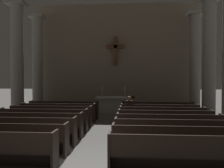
# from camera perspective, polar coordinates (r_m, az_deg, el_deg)

# --- Properties ---
(pew_left_row_2) EXTENTS (3.70, 0.50, 0.95)m
(pew_left_row_2) POSITION_cam_1_polar(r_m,az_deg,el_deg) (8.10, -23.03, -11.15)
(pew_left_row_2) COLOR black
(pew_left_row_2) RESTS_ON ground
(pew_left_row_3) EXTENTS (3.70, 0.50, 0.95)m
(pew_left_row_3) POSITION_cam_1_polar(r_m,az_deg,el_deg) (9.03, -19.85, -9.80)
(pew_left_row_3) COLOR black
(pew_left_row_3) RESTS_ON ground
(pew_left_row_4) EXTENTS (3.70, 0.50, 0.95)m
(pew_left_row_4) POSITION_cam_1_polar(r_m,az_deg,el_deg) (9.99, -17.30, -8.68)
(pew_left_row_4) COLOR black
(pew_left_row_4) RESTS_ON ground
(pew_left_row_5) EXTENTS (3.70, 0.50, 0.95)m
(pew_left_row_5) POSITION_cam_1_polar(r_m,az_deg,el_deg) (10.96, -15.20, -7.74)
(pew_left_row_5) COLOR black
(pew_left_row_5) RESTS_ON ground
(pew_left_row_6) EXTENTS (3.70, 0.50, 0.95)m
(pew_left_row_6) POSITION_cam_1_polar(r_m,az_deg,el_deg) (11.95, -13.46, -6.95)
(pew_left_row_6) COLOR black
(pew_left_row_6) RESTS_ON ground
(pew_left_row_7) EXTENTS (3.70, 0.50, 0.95)m
(pew_left_row_7) POSITION_cam_1_polar(r_m,az_deg,el_deg) (12.95, -11.98, -6.28)
(pew_left_row_7) COLOR black
(pew_left_row_7) RESTS_ON ground
(pew_left_row_8) EXTENTS (3.70, 0.50, 0.95)m
(pew_left_row_8) POSITION_cam_1_polar(r_m,az_deg,el_deg) (13.96, -10.73, -5.70)
(pew_left_row_8) COLOR black
(pew_left_row_8) RESTS_ON ground
(pew_right_row_1) EXTENTS (3.70, 0.50, 0.95)m
(pew_right_row_1) POSITION_cam_1_polar(r_m,az_deg,el_deg) (6.32, 16.70, -14.76)
(pew_right_row_1) COLOR black
(pew_right_row_1) RESTS_ON ground
(pew_right_row_2) EXTENTS (3.70, 0.50, 0.95)m
(pew_right_row_2) POSITION_cam_1_polar(r_m,az_deg,el_deg) (7.32, 14.94, -12.46)
(pew_right_row_2) COLOR black
(pew_right_row_2) RESTS_ON ground
(pew_right_row_3) EXTENTS (3.70, 0.50, 0.95)m
(pew_right_row_3) POSITION_cam_1_polar(r_m,az_deg,el_deg) (8.34, 13.63, -10.71)
(pew_right_row_3) COLOR black
(pew_right_row_3) RESTS_ON ground
(pew_right_row_4) EXTENTS (3.70, 0.50, 0.95)m
(pew_right_row_4) POSITION_cam_1_polar(r_m,az_deg,el_deg) (9.37, 12.62, -9.33)
(pew_right_row_4) COLOR black
(pew_right_row_4) RESTS_ON ground
(pew_right_row_5) EXTENTS (3.70, 0.50, 0.95)m
(pew_right_row_5) POSITION_cam_1_polar(r_m,az_deg,el_deg) (10.40, 11.81, -8.23)
(pew_right_row_5) COLOR black
(pew_right_row_5) RESTS_ON ground
(pew_right_row_6) EXTENTS (3.70, 0.50, 0.95)m
(pew_right_row_6) POSITION_cam_1_polar(r_m,az_deg,el_deg) (11.44, 11.15, -7.33)
(pew_right_row_6) COLOR black
(pew_right_row_6) RESTS_ON ground
(pew_right_row_7) EXTENTS (3.70, 0.50, 0.95)m
(pew_right_row_7) POSITION_cam_1_polar(r_m,az_deg,el_deg) (12.48, 10.60, -6.57)
(pew_right_row_7) COLOR black
(pew_right_row_7) RESTS_ON ground
(pew_right_row_8) EXTENTS (3.70, 0.50, 0.95)m
(pew_right_row_8) POSITION_cam_1_polar(r_m,az_deg,el_deg) (13.52, 10.14, -5.93)
(pew_right_row_8) COLOR black
(pew_right_row_8) RESTS_ON ground
(column_left_third) EXTENTS (1.03, 1.03, 6.30)m
(column_left_third) POSITION_cam_1_polar(r_m,az_deg,el_deg) (14.85, -20.50, 4.66)
(column_left_third) COLOR gray
(column_left_third) RESTS_ON ground
(column_right_third) EXTENTS (1.03, 1.03, 6.30)m
(column_right_third) POSITION_cam_1_polar(r_m,az_deg,el_deg) (13.99, 20.92, 4.85)
(column_right_third) COLOR gray
(column_right_third) RESTS_ON ground
(column_left_fourth) EXTENTS (1.03, 1.03, 6.30)m
(column_left_fourth) POSITION_cam_1_polar(r_m,az_deg,el_deg) (17.58, -16.35, 4.22)
(column_left_fourth) COLOR gray
(column_left_fourth) RESTS_ON ground
(column_right_fourth) EXTENTS (1.03, 1.03, 6.30)m
(column_right_fourth) POSITION_cam_1_polar(r_m,az_deg,el_deg) (16.87, 18.09, 4.31)
(column_right_fourth) COLOR gray
(column_right_fourth) RESTS_ON ground
(altar) EXTENTS (2.20, 0.90, 1.01)m
(altar) POSITION_cam_1_polar(r_m,az_deg,el_deg) (15.85, 0.31, -4.59)
(altar) COLOR #A8A399
(altar) RESTS_ON ground
(candlestick_left) EXTENTS (0.16, 0.16, 0.68)m
(candlestick_left) POSITION_cam_1_polar(r_m,az_deg,el_deg) (15.86, -2.21, -2.07)
(candlestick_left) COLOR #B79338
(candlestick_left) RESTS_ON altar
(candlestick_right) EXTENTS (0.16, 0.16, 0.68)m
(candlestick_right) POSITION_cam_1_polar(r_m,az_deg,el_deg) (15.75, 2.85, -2.10)
(candlestick_right) COLOR #B79338
(candlestick_right) RESTS_ON altar
(apse_with_cross) EXTENTS (11.29, 0.49, 7.35)m
(apse_with_cross) POSITION_cam_1_polar(r_m,az_deg,el_deg) (17.98, 0.85, 6.19)
(apse_with_cross) COLOR gray
(apse_with_cross) RESTS_ON ground
(lectern) EXTENTS (0.44, 0.36, 1.15)m
(lectern) POSITION_cam_1_polar(r_m,az_deg,el_deg) (14.61, 4.25, -5.07)
(lectern) COLOR black
(lectern) RESTS_ON ground
(lone_worshipper) EXTENTS (0.32, 0.43, 1.32)m
(lone_worshipper) POSITION_cam_1_polar(r_m,az_deg,el_deg) (12.42, 3.90, -5.58)
(lone_worshipper) COLOR #26262B
(lone_worshipper) RESTS_ON ground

